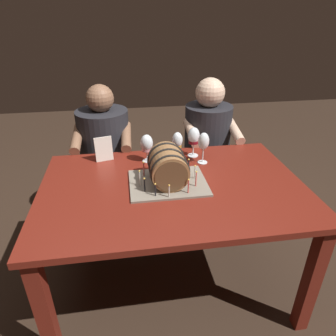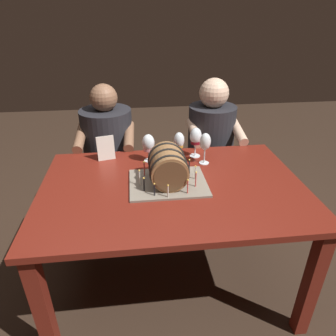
{
  "view_description": "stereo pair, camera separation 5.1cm",
  "coord_description": "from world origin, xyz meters",
  "px_view_note": "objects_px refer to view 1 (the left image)",
  "views": [
    {
      "loc": [
        -0.24,
        -1.42,
        1.63
      ],
      "look_at": [
        -0.03,
        0.02,
        0.85
      ],
      "focal_mm": 32.41,
      "sensor_mm": 36.0,
      "label": 1
    },
    {
      "loc": [
        -0.19,
        -1.43,
        1.63
      ],
      "look_at": [
        -0.03,
        0.02,
        0.85
      ],
      "focal_mm": 32.41,
      "sensor_mm": 36.0,
      "label": 2
    }
  ],
  "objects_px": {
    "wine_glass_empty": "(204,142)",
    "person_seated_left": "(107,162)",
    "menu_card": "(104,149)",
    "wine_glass_rose": "(147,144)",
    "barrel_cake": "(168,169)",
    "dining_table": "(173,200)",
    "wine_glass_red": "(194,137)",
    "person_seated_right": "(206,155)",
    "wine_glass_amber": "(177,141)"
  },
  "relations": [
    {
      "from": "wine_glass_empty",
      "to": "person_seated_left",
      "type": "bearing_deg",
      "value": 141.69
    },
    {
      "from": "menu_card",
      "to": "wine_glass_rose",
      "type": "bearing_deg",
      "value": -23.86
    },
    {
      "from": "barrel_cake",
      "to": "wine_glass_empty",
      "type": "distance_m",
      "value": 0.34
    },
    {
      "from": "dining_table",
      "to": "wine_glass_red",
      "type": "height_order",
      "value": "wine_glass_red"
    },
    {
      "from": "wine_glass_red",
      "to": "person_seated_right",
      "type": "xyz_separation_m",
      "value": [
        0.21,
        0.39,
        -0.33
      ]
    },
    {
      "from": "barrel_cake",
      "to": "menu_card",
      "type": "xyz_separation_m",
      "value": [
        -0.36,
        0.35,
        -0.02
      ]
    },
    {
      "from": "wine_glass_empty",
      "to": "person_seated_right",
      "type": "relative_size",
      "value": 0.17
    },
    {
      "from": "wine_glass_rose",
      "to": "menu_card",
      "type": "distance_m",
      "value": 0.28
    },
    {
      "from": "dining_table",
      "to": "wine_glass_empty",
      "type": "height_order",
      "value": "wine_glass_empty"
    },
    {
      "from": "barrel_cake",
      "to": "wine_glass_empty",
      "type": "relative_size",
      "value": 2.11
    },
    {
      "from": "wine_glass_rose",
      "to": "person_seated_left",
      "type": "distance_m",
      "value": 0.6
    },
    {
      "from": "wine_glass_empty",
      "to": "person_seated_right",
      "type": "xyz_separation_m",
      "value": [
        0.17,
        0.5,
        -0.34
      ]
    },
    {
      "from": "barrel_cake",
      "to": "wine_glass_rose",
      "type": "height_order",
      "value": "barrel_cake"
    },
    {
      "from": "wine_glass_red",
      "to": "menu_card",
      "type": "xyz_separation_m",
      "value": [
        -0.58,
        0.02,
        -0.05
      ]
    },
    {
      "from": "person_seated_left",
      "to": "barrel_cake",
      "type": "bearing_deg",
      "value": -62.56
    },
    {
      "from": "wine_glass_empty",
      "to": "wine_glass_rose",
      "type": "bearing_deg",
      "value": 167.7
    },
    {
      "from": "dining_table",
      "to": "barrel_cake",
      "type": "height_order",
      "value": "barrel_cake"
    },
    {
      "from": "menu_card",
      "to": "person_seated_right",
      "type": "bearing_deg",
      "value": 11.98
    },
    {
      "from": "wine_glass_red",
      "to": "menu_card",
      "type": "distance_m",
      "value": 0.58
    },
    {
      "from": "wine_glass_rose",
      "to": "wine_glass_red",
      "type": "height_order",
      "value": "wine_glass_red"
    },
    {
      "from": "barrel_cake",
      "to": "menu_card",
      "type": "height_order",
      "value": "barrel_cake"
    },
    {
      "from": "barrel_cake",
      "to": "wine_glass_amber",
      "type": "relative_size",
      "value": 2.24
    },
    {
      "from": "wine_glass_rose",
      "to": "person_seated_left",
      "type": "relative_size",
      "value": 0.16
    },
    {
      "from": "wine_glass_rose",
      "to": "wine_glass_red",
      "type": "bearing_deg",
      "value": 6.05
    },
    {
      "from": "wine_glass_rose",
      "to": "menu_card",
      "type": "relative_size",
      "value": 1.13
    },
    {
      "from": "wine_glass_red",
      "to": "person_seated_left",
      "type": "xyz_separation_m",
      "value": [
        -0.6,
        0.39,
        -0.33
      ]
    },
    {
      "from": "dining_table",
      "to": "wine_glass_rose",
      "type": "relative_size",
      "value": 8.11
    },
    {
      "from": "wine_glass_amber",
      "to": "menu_card",
      "type": "xyz_separation_m",
      "value": [
        -0.46,
        0.06,
        -0.05
      ]
    },
    {
      "from": "dining_table",
      "to": "barrel_cake",
      "type": "distance_m",
      "value": 0.2
    },
    {
      "from": "barrel_cake",
      "to": "wine_glass_red",
      "type": "height_order",
      "value": "barrel_cake"
    },
    {
      "from": "dining_table",
      "to": "person_seated_right",
      "type": "xyz_separation_m",
      "value": [
        0.4,
        0.74,
        -0.09
      ]
    },
    {
      "from": "dining_table",
      "to": "wine_glass_amber",
      "type": "xyz_separation_m",
      "value": [
        0.08,
        0.3,
        0.23
      ]
    },
    {
      "from": "person_seated_right",
      "to": "menu_card",
      "type": "bearing_deg",
      "value": -154.42
    },
    {
      "from": "dining_table",
      "to": "wine_glass_empty",
      "type": "distance_m",
      "value": 0.41
    },
    {
      "from": "person_seated_right",
      "to": "wine_glass_empty",
      "type": "bearing_deg",
      "value": -108.86
    },
    {
      "from": "dining_table",
      "to": "wine_glass_empty",
      "type": "xyz_separation_m",
      "value": [
        0.23,
        0.24,
        0.24
      ]
    },
    {
      "from": "wine_glass_amber",
      "to": "person_seated_left",
      "type": "bearing_deg",
      "value": 137.51
    },
    {
      "from": "barrel_cake",
      "to": "wine_glass_red",
      "type": "relative_size",
      "value": 2.15
    },
    {
      "from": "dining_table",
      "to": "person_seated_right",
      "type": "distance_m",
      "value": 0.85
    },
    {
      "from": "barrel_cake",
      "to": "wine_glass_empty",
      "type": "height_order",
      "value": "barrel_cake"
    },
    {
      "from": "wine_glass_red",
      "to": "person_seated_right",
      "type": "bearing_deg",
      "value": 62.01
    },
    {
      "from": "menu_card",
      "to": "person_seated_left",
      "type": "relative_size",
      "value": 0.14
    },
    {
      "from": "person_seated_right",
      "to": "wine_glass_amber",
      "type": "bearing_deg",
      "value": -126.4
    },
    {
      "from": "wine_glass_red",
      "to": "person_seated_left",
      "type": "height_order",
      "value": "person_seated_left"
    },
    {
      "from": "person_seated_left",
      "to": "dining_table",
      "type": "bearing_deg",
      "value": -61.59
    },
    {
      "from": "wine_glass_rose",
      "to": "person_seated_right",
      "type": "relative_size",
      "value": 0.15
    },
    {
      "from": "barrel_cake",
      "to": "wine_glass_amber",
      "type": "height_order",
      "value": "barrel_cake"
    },
    {
      "from": "wine_glass_empty",
      "to": "wine_glass_red",
      "type": "bearing_deg",
      "value": 109.22
    },
    {
      "from": "wine_glass_red",
      "to": "person_seated_left",
      "type": "distance_m",
      "value": 0.79
    },
    {
      "from": "dining_table",
      "to": "menu_card",
      "type": "distance_m",
      "value": 0.56
    }
  ]
}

